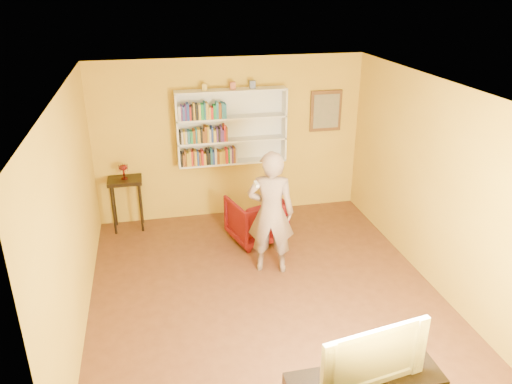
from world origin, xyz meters
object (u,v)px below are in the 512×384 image
(ruby_lustre, at_px, (123,169))
(person, at_px, (271,213))
(armchair, at_px, (256,219))
(console_table, at_px, (125,188))
(television, at_px, (368,351))
(bookshelf, at_px, (231,126))

(ruby_lustre, bearing_deg, person, -41.27)
(ruby_lustre, xyz_separation_m, person, (1.98, -1.74, -0.16))
(armchair, height_order, person, person)
(ruby_lustre, bearing_deg, console_table, 122.74)
(armchair, distance_m, television, 3.70)
(bookshelf, height_order, armchair, bookshelf)
(bookshelf, height_order, person, bookshelf)
(armchair, bearing_deg, console_table, -37.94)
(bookshelf, distance_m, armchair, 1.60)
(armchair, relative_size, television, 0.76)
(console_table, bearing_deg, armchair, -22.83)
(bookshelf, bearing_deg, armchair, -78.50)
(console_table, height_order, television, television)
(ruby_lustre, height_order, television, ruby_lustre)
(television, bearing_deg, ruby_lustre, 106.59)
(bookshelf, xyz_separation_m, console_table, (-1.77, -0.16, -0.87))
(bookshelf, xyz_separation_m, ruby_lustre, (-1.77, -0.16, -0.54))
(ruby_lustre, distance_m, television, 5.00)
(person, bearing_deg, bookshelf, -67.72)
(console_table, relative_size, ruby_lustre, 3.67)
(armchair, distance_m, person, 1.05)
(console_table, xyz_separation_m, person, (1.98, -1.74, 0.16))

